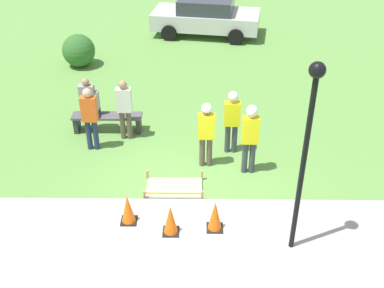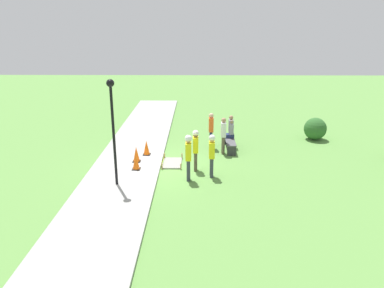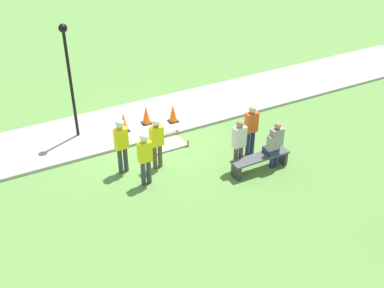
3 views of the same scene
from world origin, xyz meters
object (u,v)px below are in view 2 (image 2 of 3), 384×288
Objects in this scene: person_seated_on_bench at (231,131)px; traffic_cone_far_patch at (136,154)px; worker_trainee at (212,152)px; bystander_in_gray_shirt at (223,133)px; traffic_cone_sidewalk_edge at (136,161)px; bystander_in_white_shirt at (231,129)px; worker_assistant at (188,153)px; traffic_cone_near_patch at (146,148)px; park_bench at (230,142)px; bystander_in_orange_shirt at (211,128)px; worker_supervisor at (196,147)px; lamppost_near at (113,117)px.

traffic_cone_far_patch is at bearing -61.32° from person_seated_on_bench.
bystander_in_gray_shirt is (-2.81, 0.65, -0.06)m from worker_trainee.
bystander_in_white_shirt is (-3.37, 4.17, 0.45)m from traffic_cone_sidewalk_edge.
worker_assistant reaches higher than bystander_in_gray_shirt.
traffic_cone_near_patch is 3.75m from worker_trainee.
bystander_in_orange_shirt reaches higher than park_bench.
worker_assistant is 4.70m from bystander_in_white_shirt.
traffic_cone_sidewalk_edge is at bearing -86.33° from worker_supervisor.
worker_assistant is 1.06× the size of worker_trainee.
park_bench is 0.62m from person_seated_on_bench.
worker_supervisor is at bearing -28.88° from person_seated_on_bench.
worker_supervisor is 1.01× the size of bystander_in_gray_shirt.
bystander_in_gray_shirt is (0.57, -0.37, 0.62)m from park_bench.
worker_assistant is 3.16m from lamppost_near.
bystander_in_white_shirt is (-1.56, 3.97, 0.46)m from traffic_cone_near_patch.
park_bench is at bearing 146.84° from bystander_in_gray_shirt.
person_seated_on_bench is at bearing 151.12° from worker_supervisor.
lamppost_near reaches higher than worker_trainee.
traffic_cone_sidewalk_edge is at bearing 161.82° from lamppost_near.
park_bench is at bearing 148.66° from worker_supervisor.
lamppost_near is (2.41, -0.37, 2.23)m from traffic_cone_far_patch.
worker_trainee is (0.66, 0.64, 0.00)m from worker_supervisor.
traffic_cone_sidewalk_edge is 0.78× the size of person_seated_on_bench.
traffic_cone_near_patch is 2.86m from worker_supervisor.
bystander_in_white_shirt is at bearing 154.85° from worker_assistant.
lamppost_near reaches higher than worker_supervisor.
park_bench is 1.11× the size of worker_trainee.
bystander_in_orange_shirt is at bearing 134.33° from traffic_cone_sidewalk_edge.
park_bench is 4.28m from worker_assistant.
traffic_cone_far_patch is 2.75m from worker_supervisor.
bystander_in_white_shirt is (-1.07, 0.44, -0.09)m from bystander_in_gray_shirt.
traffic_cone_sidewalk_edge is 2.53m from worker_supervisor.
bystander_in_orange_shirt is 1.11× the size of bystander_in_white_shirt.
worker_assistant is at bearing 68.08° from traffic_cone_sidewalk_edge.
bystander_in_orange_shirt is at bearing -146.18° from bystander_in_gray_shirt.
person_seated_on_bench is (-0.37, 0.05, 0.49)m from park_bench.
traffic_cone_near_patch is at bearing -66.42° from bystander_in_orange_shirt.
lamppost_near is at bearing -44.37° from person_seated_on_bench.
worker_assistant reaches higher than traffic_cone_near_patch.
traffic_cone_near_patch is at bearing -143.67° from worker_assistant.
lamppost_near is at bearing -60.54° from worker_supervisor.
bystander_in_orange_shirt is 0.45× the size of lamppost_near.
worker_trainee is at bearing 51.24° from traffic_cone_near_patch.
person_seated_on_bench is 0.51× the size of worker_supervisor.
traffic_cone_near_patch is 0.43× the size of bystander_in_white_shirt.
person_seated_on_bench is 3.53m from worker_supervisor.
traffic_cone_near_patch is 4.06m from lamppost_near.
bystander_in_orange_shirt is 1.02× the size of bystander_in_gray_shirt.
bystander_in_orange_shirt is (-3.62, 0.10, -0.04)m from worker_trainee.
worker_supervisor reaches higher than traffic_cone_far_patch.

